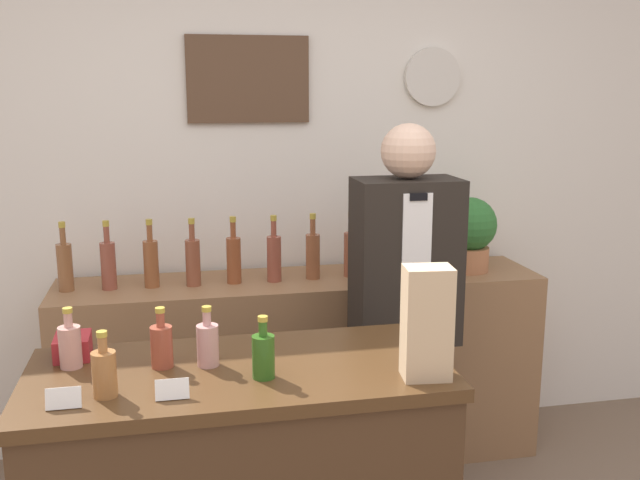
# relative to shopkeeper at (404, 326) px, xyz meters

# --- Properties ---
(back_wall) EXTENTS (5.20, 0.09, 2.70)m
(back_wall) POSITION_rel_shopkeeper_xyz_m (-0.41, 0.81, 0.53)
(back_wall) COLOR silver
(back_wall) RESTS_ON ground_plane
(back_shelf) EXTENTS (2.27, 0.48, 0.91)m
(back_shelf) POSITION_rel_shopkeeper_xyz_m (-0.33, 0.51, -0.37)
(back_shelf) COLOR #8E6642
(back_shelf) RESTS_ON ground_plane
(shopkeeper) EXTENTS (0.42, 0.26, 1.66)m
(shopkeeper) POSITION_rel_shopkeeper_xyz_m (0.00, 0.00, 0.00)
(shopkeeper) COLOR black
(shopkeeper) RESTS_ON ground_plane
(potted_plant) EXTENTS (0.26, 0.26, 0.36)m
(potted_plant) POSITION_rel_shopkeeper_xyz_m (0.49, 0.50, 0.28)
(potted_plant) COLOR #B27047
(potted_plant) RESTS_ON back_shelf
(paper_bag) EXTENTS (0.15, 0.12, 0.33)m
(paper_bag) POSITION_rel_shopkeeper_xyz_m (-0.22, -0.85, 0.31)
(paper_bag) COLOR tan
(paper_bag) RESTS_ON display_counter
(price_card_left) EXTENTS (0.09, 0.02, 0.06)m
(price_card_left) POSITION_rel_shopkeeper_xyz_m (-1.21, -0.85, 0.18)
(price_card_left) COLOR white
(price_card_left) RESTS_ON display_counter
(price_card_right) EXTENTS (0.09, 0.02, 0.06)m
(price_card_right) POSITION_rel_shopkeeper_xyz_m (-0.94, -0.85, 0.18)
(price_card_right) COLOR white
(price_card_right) RESTS_ON display_counter
(gift_box) EXTENTS (0.11, 0.13, 0.07)m
(gift_box) POSITION_rel_shopkeeper_xyz_m (-1.24, -0.48, 0.18)
(gift_box) COLOR maroon
(gift_box) RESTS_ON display_counter
(counter_bottle_0) EXTENTS (0.07, 0.07, 0.18)m
(counter_bottle_0) POSITION_rel_shopkeeper_xyz_m (-1.23, -0.56, 0.22)
(counter_bottle_0) COLOR tan
(counter_bottle_0) RESTS_ON display_counter
(counter_bottle_1) EXTENTS (0.07, 0.07, 0.18)m
(counter_bottle_1) POSITION_rel_shopkeeper_xyz_m (-1.11, -0.80, 0.22)
(counter_bottle_1) COLOR #9C6535
(counter_bottle_1) RESTS_ON display_counter
(counter_bottle_2) EXTENTS (0.07, 0.07, 0.18)m
(counter_bottle_2) POSITION_rel_shopkeeper_xyz_m (-0.96, -0.61, 0.22)
(counter_bottle_2) COLOR brown
(counter_bottle_2) RESTS_ON display_counter
(counter_bottle_3) EXTENTS (0.07, 0.07, 0.18)m
(counter_bottle_3) POSITION_rel_shopkeeper_xyz_m (-0.83, -0.63, 0.22)
(counter_bottle_3) COLOR tan
(counter_bottle_3) RESTS_ON display_counter
(counter_bottle_4) EXTENTS (0.07, 0.07, 0.18)m
(counter_bottle_4) POSITION_rel_shopkeeper_xyz_m (-0.68, -0.76, 0.22)
(counter_bottle_4) COLOR #2B591A
(counter_bottle_4) RESTS_ON display_counter
(shelf_bottle_0) EXTENTS (0.07, 0.07, 0.31)m
(shelf_bottle_0) POSITION_rel_shopkeeper_xyz_m (-1.39, 0.52, 0.20)
(shelf_bottle_0) COLOR brown
(shelf_bottle_0) RESTS_ON back_shelf
(shelf_bottle_1) EXTENTS (0.07, 0.07, 0.31)m
(shelf_bottle_1) POSITION_rel_shopkeeper_xyz_m (-1.21, 0.51, 0.20)
(shelf_bottle_1) COLOR brown
(shelf_bottle_1) RESTS_ON back_shelf
(shelf_bottle_2) EXTENTS (0.07, 0.07, 0.31)m
(shelf_bottle_2) POSITION_rel_shopkeeper_xyz_m (-1.02, 0.51, 0.20)
(shelf_bottle_2) COLOR brown
(shelf_bottle_2) RESTS_ON back_shelf
(shelf_bottle_3) EXTENTS (0.07, 0.07, 0.31)m
(shelf_bottle_3) POSITION_rel_shopkeeper_xyz_m (-0.84, 0.50, 0.20)
(shelf_bottle_3) COLOR brown
(shelf_bottle_3) RESTS_ON back_shelf
(shelf_bottle_4) EXTENTS (0.07, 0.07, 0.31)m
(shelf_bottle_4) POSITION_rel_shopkeeper_xyz_m (-0.65, 0.50, 0.20)
(shelf_bottle_4) COLOR brown
(shelf_bottle_4) RESTS_ON back_shelf
(shelf_bottle_5) EXTENTS (0.07, 0.07, 0.31)m
(shelf_bottle_5) POSITION_rel_shopkeeper_xyz_m (-0.47, 0.50, 0.20)
(shelf_bottle_5) COLOR brown
(shelf_bottle_5) RESTS_ON back_shelf
(shelf_bottle_6) EXTENTS (0.07, 0.07, 0.31)m
(shelf_bottle_6) POSITION_rel_shopkeeper_xyz_m (-0.28, 0.51, 0.20)
(shelf_bottle_6) COLOR brown
(shelf_bottle_6) RESTS_ON back_shelf
(shelf_bottle_7) EXTENTS (0.07, 0.07, 0.31)m
(shelf_bottle_7) POSITION_rel_shopkeeper_xyz_m (-0.10, 0.51, 0.20)
(shelf_bottle_7) COLOR brown
(shelf_bottle_7) RESTS_ON back_shelf
(shelf_bottle_8) EXTENTS (0.07, 0.07, 0.31)m
(shelf_bottle_8) POSITION_rel_shopkeeper_xyz_m (0.09, 0.51, 0.20)
(shelf_bottle_8) COLOR brown
(shelf_bottle_8) RESTS_ON back_shelf
(shelf_bottle_9) EXTENTS (0.07, 0.07, 0.31)m
(shelf_bottle_9) POSITION_rel_shopkeeper_xyz_m (0.27, 0.52, 0.20)
(shelf_bottle_9) COLOR brown
(shelf_bottle_9) RESTS_ON back_shelf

